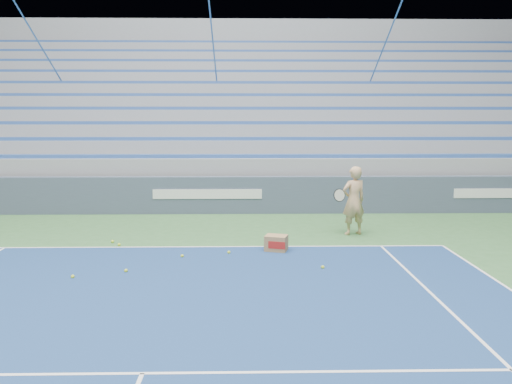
% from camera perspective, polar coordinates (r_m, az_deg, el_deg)
% --- Properties ---
extents(sponsor_barrier, '(30.00, 0.32, 1.10)m').
position_cam_1_polar(sponsor_barrier, '(14.86, -5.51, -0.34)').
color(sponsor_barrier, '#3E4A5F').
rests_on(sponsor_barrier, ground).
extents(bleachers, '(31.00, 9.15, 7.30)m').
position_cam_1_polar(bleachers, '(20.40, -4.36, 7.13)').
color(bleachers, gray).
rests_on(bleachers, ground).
extents(tennis_player, '(0.96, 0.90, 1.67)m').
position_cam_1_polar(tennis_player, '(12.24, 11.08, -0.98)').
color(tennis_player, tan).
rests_on(tennis_player, ground).
extents(ball_box, '(0.53, 0.46, 0.34)m').
position_cam_1_polar(ball_box, '(10.65, 2.33, -5.87)').
color(ball_box, olive).
rests_on(ball_box, ground).
extents(tennis_ball_0, '(0.07, 0.07, 0.07)m').
position_cam_1_polar(tennis_ball_0, '(10.47, -3.12, -6.90)').
color(tennis_ball_0, '#CCE02D').
rests_on(tennis_ball_0, ground).
extents(tennis_ball_1, '(0.07, 0.07, 0.07)m').
position_cam_1_polar(tennis_ball_1, '(11.49, -15.38, -5.82)').
color(tennis_ball_1, '#CCE02D').
rests_on(tennis_ball_1, ground).
extents(tennis_ball_2, '(0.07, 0.07, 0.07)m').
position_cam_1_polar(tennis_ball_2, '(11.81, -16.08, -5.45)').
color(tennis_ball_2, '#CCE02D').
rests_on(tennis_ball_2, ground).
extents(tennis_ball_3, '(0.07, 0.07, 0.07)m').
position_cam_1_polar(tennis_ball_3, '(10.30, -8.43, -7.25)').
color(tennis_ball_3, '#CCE02D').
rests_on(tennis_ball_3, ground).
extents(tennis_ball_4, '(0.07, 0.07, 0.07)m').
position_cam_1_polar(tennis_ball_4, '(9.48, -20.22, -9.06)').
color(tennis_ball_4, '#CCE02D').
rests_on(tennis_ball_4, ground).
extents(tennis_ball_5, '(0.07, 0.07, 0.07)m').
position_cam_1_polar(tennis_ball_5, '(9.54, -14.64, -8.70)').
color(tennis_ball_5, '#CCE02D').
rests_on(tennis_ball_5, ground).
extents(tennis_ball_6, '(0.07, 0.07, 0.07)m').
position_cam_1_polar(tennis_ball_6, '(9.53, 7.64, -8.52)').
color(tennis_ball_6, '#CCE02D').
rests_on(tennis_ball_6, ground).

